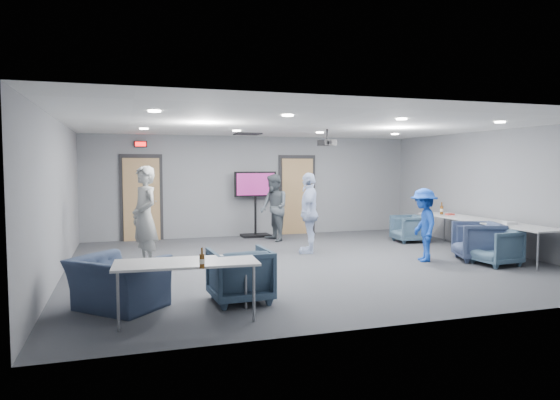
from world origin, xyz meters
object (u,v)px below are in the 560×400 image
object	(u,v)px
person_c	(309,213)
chair_front_b	(118,283)
person_a	(145,217)
person_d	(424,225)
chair_right_a	(409,229)
person_b	(274,208)
bottle_right	(442,210)
table_right_a	(456,218)
tv_stand	(255,200)
table_right_b	(517,227)
bottle_front	(202,261)
chair_right_b	(478,241)
chair_front_a	(240,275)
chair_right_c	(495,247)
table_front_left	(186,265)
projector	(327,142)

from	to	relation	value
person_c	chair_front_b	bearing A→B (deg)	-26.62
person_a	person_d	world-z (taller)	person_a
person_d	chair_right_a	xyz separation A→B (m)	(1.09, 2.27, -0.39)
person_b	bottle_right	distance (m)	4.10
chair_front_b	person_d	bearing A→B (deg)	-119.95
table_right_a	tv_stand	distance (m)	5.09
person_d	tv_stand	distance (m)	4.94
person_d	table_right_a	size ratio (longest dim) A/B	0.77
table_right_b	bottle_right	xyz separation A→B (m)	(-0.10, 2.32, 0.15)
tv_stand	table_right_b	bearing A→B (deg)	-50.69
bottle_front	chair_front_b	bearing A→B (deg)	128.03
person_c	bottle_right	bearing A→B (deg)	116.13
person_c	bottle_front	size ratio (longest dim) A/B	7.27
tv_stand	chair_right_b	bearing A→B (deg)	-53.62
table_right_a	bottle_right	xyz separation A→B (m)	(-0.10, 0.42, 0.15)
person_c	chair_right_b	bearing A→B (deg)	81.57
person_d	chair_front_a	size ratio (longest dim) A/B	1.75
person_d	person_b	bearing A→B (deg)	-130.37
chair_right_c	bottle_right	xyz separation A→B (m)	(0.55, 2.48, 0.49)
chair_right_c	tv_stand	distance (m)	6.19
person_a	person_b	size ratio (longest dim) A/B	1.12
chair_right_b	bottle_right	world-z (taller)	bottle_right
table_front_left	projector	distance (m)	5.37
table_right_a	projector	distance (m)	3.69
person_a	chair_front_b	bearing A→B (deg)	-32.14
person_a	projector	bearing A→B (deg)	73.51
person_b	tv_stand	world-z (taller)	tv_stand
chair_right_b	table_right_b	size ratio (longest dim) A/B	0.47
table_right_b	chair_right_b	bearing A→B (deg)	63.12
table_front_left	chair_front_a	bearing A→B (deg)	40.05
person_a	tv_stand	xyz separation A→B (m)	(3.01, 3.39, 0.04)
chair_right_a	chair_right_b	bearing A→B (deg)	4.45
chair_front_a	bottle_right	bearing A→B (deg)	-151.45
table_right_a	chair_right_b	bearing A→B (deg)	157.52
chair_front_b	bottle_front	distance (m)	1.59
person_a	chair_right_b	size ratio (longest dim) A/B	2.21
chair_right_c	projector	size ratio (longest dim) A/B	2.04
bottle_right	projector	xyz separation A→B (m)	(-3.17, -0.37, 1.57)
table_front_left	tv_stand	world-z (taller)	tv_stand
bottle_front	person_b	bearing A→B (deg)	66.24
person_c	chair_right_c	world-z (taller)	person_c
table_right_a	chair_right_a	bearing A→B (deg)	33.60
person_a	chair_front_a	size ratio (longest dim) A/B	2.28
person_b	person_d	bearing A→B (deg)	22.61
person_d	table_right_b	distance (m)	1.84
person_c	chair_right_a	xyz separation A→B (m)	(2.93, 0.69, -0.54)
person_c	tv_stand	world-z (taller)	person_c
chair_front_a	tv_stand	xyz separation A→B (m)	(1.85, 6.15, 0.61)
chair_front_b	bottle_front	world-z (taller)	bottle_front
chair_right_b	tv_stand	size ratio (longest dim) A/B	0.49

